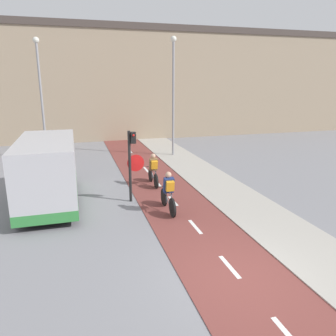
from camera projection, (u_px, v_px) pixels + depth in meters
ground_plane at (239, 278)px, 7.98m from camera, size 120.00×120.00×0.00m
bike_lane at (239, 278)px, 7.98m from camera, size 2.77×60.00×0.02m
sidewalk_strip at (327, 262)px, 8.66m from camera, size 2.40×60.00×0.05m
building_row_background at (115, 83)px, 27.78m from camera, size 60.00×5.20×8.99m
traffic_light_pole at (132, 158)px, 12.69m from camera, size 0.67×0.25×2.84m
street_lamp_far at (40, 87)px, 19.28m from camera, size 0.36×0.36×7.11m
street_lamp_sidewalk at (173, 85)px, 20.14m from camera, size 0.36×0.36×7.27m
cyclist_near at (168, 193)px, 11.89m from camera, size 0.46×1.83×1.52m
cyclist_far at (153, 170)px, 14.97m from camera, size 0.46×1.75×1.49m
van at (48, 173)px, 12.54m from camera, size 2.04×5.20×2.54m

